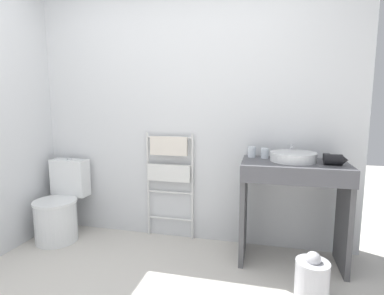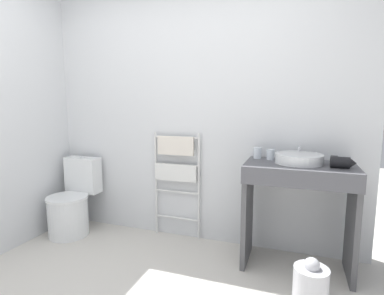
{
  "view_description": "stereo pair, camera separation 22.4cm",
  "coord_description": "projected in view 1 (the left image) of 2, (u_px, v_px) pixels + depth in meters",
  "views": [
    {
      "loc": [
        0.75,
        -1.24,
        1.33
      ],
      "look_at": [
        0.23,
        0.92,
        1.02
      ],
      "focal_mm": 28.0,
      "sensor_mm": 36.0,
      "label": 1
    },
    {
      "loc": [
        0.97,
        -1.17,
        1.33
      ],
      "look_at": [
        0.23,
        0.92,
        1.02
      ],
      "focal_mm": 28.0,
      "sensor_mm": 36.0,
      "label": 2
    }
  ],
  "objects": [
    {
      "name": "towel_radiator",
      "position": [
        169.0,
        167.0,
        2.93
      ],
      "size": [
        0.49,
        0.06,
        1.06
      ],
      "color": "silver",
      "rests_on": "ground_plane"
    },
    {
      "name": "trash_bin",
      "position": [
        312.0,
        281.0,
        2.01
      ],
      "size": [
        0.22,
        0.25,
        0.37
      ],
      "color": "#B7B7BC",
      "rests_on": "ground_plane"
    },
    {
      "name": "vanity_counter",
      "position": [
        293.0,
        197.0,
        2.47
      ],
      "size": [
        0.84,
        0.49,
        0.87
      ],
      "color": "#4C4C51",
      "rests_on": "ground_plane"
    },
    {
      "name": "sink_basin",
      "position": [
        293.0,
        156.0,
        2.47
      ],
      "size": [
        0.37,
        0.37,
        0.08
      ],
      "color": "white",
      "rests_on": "vanity_counter"
    },
    {
      "name": "cup_near_wall",
      "position": [
        252.0,
        152.0,
        2.66
      ],
      "size": [
        0.07,
        0.07,
        0.09
      ],
      "color": "silver",
      "rests_on": "vanity_counter"
    },
    {
      "name": "hair_dryer",
      "position": [
        334.0,
        159.0,
        2.33
      ],
      "size": [
        0.18,
        0.17,
        0.08
      ],
      "color": "black",
      "rests_on": "vanity_counter"
    },
    {
      "name": "cup_near_edge",
      "position": [
        265.0,
        153.0,
        2.61
      ],
      "size": [
        0.07,
        0.07,
        0.09
      ],
      "color": "silver",
      "rests_on": "vanity_counter"
    },
    {
      "name": "wall_back",
      "position": [
        186.0,
        104.0,
        2.92
      ],
      "size": [
        3.22,
        0.12,
        2.67
      ],
      "primitive_type": "cube",
      "color": "silver",
      "rests_on": "ground_plane"
    },
    {
      "name": "toilet",
      "position": [
        60.0,
        209.0,
        2.98
      ],
      "size": [
        0.41,
        0.54,
        0.78
      ],
      "color": "white",
      "rests_on": "ground_plane"
    },
    {
      "name": "faucet",
      "position": [
        292.0,
        149.0,
        2.62
      ],
      "size": [
        0.02,
        0.1,
        0.11
      ],
      "color": "silver",
      "rests_on": "vanity_counter"
    }
  ]
}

